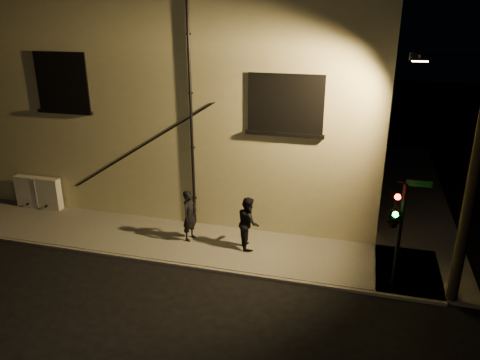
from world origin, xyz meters
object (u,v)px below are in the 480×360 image
(pedestrian_a, at_px, (190,215))
(traffic_signal, at_px, (395,216))
(streetlamp_pole, at_px, (470,175))
(utility_cabinet, at_px, (39,192))
(pedestrian_b, at_px, (248,223))

(pedestrian_a, height_order, traffic_signal, traffic_signal)
(traffic_signal, distance_m, streetlamp_pole, 2.32)
(utility_cabinet, relative_size, traffic_signal, 0.60)
(pedestrian_b, xyz_separation_m, traffic_signal, (4.65, -1.16, 1.34))
(utility_cabinet, bearing_deg, pedestrian_a, -8.25)
(utility_cabinet, xyz_separation_m, pedestrian_b, (9.30, -1.05, 0.27))
(utility_cabinet, xyz_separation_m, streetlamp_pole, (15.68, -2.48, 3.13))
(pedestrian_b, relative_size, streetlamp_pole, 0.25)
(pedestrian_a, bearing_deg, traffic_signal, -86.17)
(traffic_signal, height_order, streetlamp_pole, streetlamp_pole)
(pedestrian_a, xyz_separation_m, pedestrian_b, (2.17, -0.01, -0.00))
(pedestrian_a, xyz_separation_m, traffic_signal, (6.82, -1.18, 1.33))
(pedestrian_a, distance_m, pedestrian_b, 2.17)
(traffic_signal, bearing_deg, utility_cabinet, 171.00)
(utility_cabinet, relative_size, pedestrian_a, 1.08)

